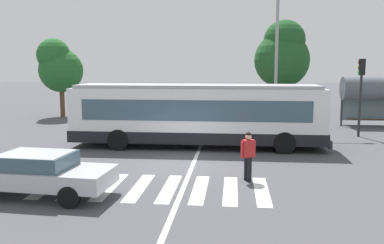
{
  "coord_description": "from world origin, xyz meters",
  "views": [
    {
      "loc": [
        2.1,
        -16.27,
        4.01
      ],
      "look_at": [
        0.13,
        3.22,
        1.3
      ],
      "focal_mm": 38.84,
      "sensor_mm": 36.0,
      "label": 1
    }
  ],
  "objects_px": {
    "twin_arm_street_lamp": "(277,31)",
    "parked_car_white": "(280,107)",
    "city_transit_bus": "(197,115)",
    "foreground_sedan": "(38,172)",
    "traffic_light_far_corner": "(361,84)",
    "bus_stop_shelter": "(375,89)",
    "background_tree_right": "(283,54)",
    "parked_car_red": "(245,106)",
    "parked_car_charcoal": "(210,106)",
    "background_tree_left": "(59,66)",
    "pedestrian_crossing_street": "(248,154)",
    "parked_car_champagne": "(179,106)"
  },
  "relations": [
    {
      "from": "pedestrian_crossing_street",
      "to": "parked_car_charcoal",
      "type": "xyz_separation_m",
      "value": [
        -2.39,
        18.66,
        -0.2
      ]
    },
    {
      "from": "city_transit_bus",
      "to": "parked_car_white",
      "type": "xyz_separation_m",
      "value": [
        5.34,
        12.36,
        -0.82
      ]
    },
    {
      "from": "traffic_light_far_corner",
      "to": "bus_stop_shelter",
      "type": "bearing_deg",
      "value": 63.21
    },
    {
      "from": "pedestrian_crossing_street",
      "to": "parked_car_red",
      "type": "xyz_separation_m",
      "value": [
        0.34,
        18.46,
        -0.2
      ]
    },
    {
      "from": "parked_car_champagne",
      "to": "traffic_light_far_corner",
      "type": "distance_m",
      "value": 14.59
    },
    {
      "from": "twin_arm_street_lamp",
      "to": "parked_car_white",
      "type": "bearing_deg",
      "value": 79.99
    },
    {
      "from": "bus_stop_shelter",
      "to": "parked_car_white",
      "type": "bearing_deg",
      "value": 141.62
    },
    {
      "from": "pedestrian_crossing_street",
      "to": "parked_car_red",
      "type": "relative_size",
      "value": 0.38
    },
    {
      "from": "parked_car_charcoal",
      "to": "background_tree_left",
      "type": "bearing_deg",
      "value": -170.47
    },
    {
      "from": "foreground_sedan",
      "to": "traffic_light_far_corner",
      "type": "relative_size",
      "value": 1.07
    },
    {
      "from": "background_tree_right",
      "to": "bus_stop_shelter",
      "type": "bearing_deg",
      "value": -61.83
    },
    {
      "from": "foreground_sedan",
      "to": "parked_car_red",
      "type": "height_order",
      "value": "same"
    },
    {
      "from": "city_transit_bus",
      "to": "pedestrian_crossing_street",
      "type": "xyz_separation_m",
      "value": [
        2.28,
        -5.82,
        -0.62
      ]
    },
    {
      "from": "pedestrian_crossing_street",
      "to": "parked_car_white",
      "type": "xyz_separation_m",
      "value": [
        3.06,
        18.18,
        -0.2
      ]
    },
    {
      "from": "parked_car_red",
      "to": "parked_car_charcoal",
      "type": "bearing_deg",
      "value": 175.95
    },
    {
      "from": "foreground_sedan",
      "to": "background_tree_right",
      "type": "xyz_separation_m",
      "value": [
        10.09,
        25.36,
        4.13
      ]
    },
    {
      "from": "foreground_sedan",
      "to": "traffic_light_far_corner",
      "type": "xyz_separation_m",
      "value": [
        12.91,
        12.05,
        2.16
      ]
    },
    {
      "from": "city_transit_bus",
      "to": "parked_car_red",
      "type": "relative_size",
      "value": 2.68
    },
    {
      "from": "city_transit_bus",
      "to": "foreground_sedan",
      "type": "xyz_separation_m",
      "value": [
        -4.15,
        -8.18,
        -0.82
      ]
    },
    {
      "from": "city_transit_bus",
      "to": "traffic_light_far_corner",
      "type": "relative_size",
      "value": 2.83
    },
    {
      "from": "traffic_light_far_corner",
      "to": "twin_arm_street_lamp",
      "type": "xyz_separation_m",
      "value": [
        -4.33,
        3.36,
        3.18
      ]
    },
    {
      "from": "parked_car_white",
      "to": "background_tree_right",
      "type": "relative_size",
      "value": 0.59
    },
    {
      "from": "foreground_sedan",
      "to": "pedestrian_crossing_street",
      "type": "bearing_deg",
      "value": 20.16
    },
    {
      "from": "parked_car_charcoal",
      "to": "parked_car_white",
      "type": "distance_m",
      "value": 5.47
    },
    {
      "from": "bus_stop_shelter",
      "to": "twin_arm_street_lamp",
      "type": "xyz_separation_m",
      "value": [
        -6.42,
        -0.78,
        3.69
      ]
    },
    {
      "from": "parked_car_champagne",
      "to": "twin_arm_street_lamp",
      "type": "xyz_separation_m",
      "value": [
        7.03,
        -5.54,
        5.34
      ]
    },
    {
      "from": "foreground_sedan",
      "to": "background_tree_right",
      "type": "distance_m",
      "value": 27.6
    },
    {
      "from": "parked_car_champagne",
      "to": "background_tree_left",
      "type": "bearing_deg",
      "value": -168.36
    },
    {
      "from": "bus_stop_shelter",
      "to": "background_tree_right",
      "type": "bearing_deg",
      "value": 118.17
    },
    {
      "from": "pedestrian_crossing_street",
      "to": "bus_stop_shelter",
      "type": "height_order",
      "value": "bus_stop_shelter"
    },
    {
      "from": "city_transit_bus",
      "to": "parked_car_white",
      "type": "bearing_deg",
      "value": 66.63
    },
    {
      "from": "bus_stop_shelter",
      "to": "city_transit_bus",
      "type": "bearing_deg",
      "value": -143.59
    },
    {
      "from": "city_transit_bus",
      "to": "parked_car_white",
      "type": "distance_m",
      "value": 13.49
    },
    {
      "from": "foreground_sedan",
      "to": "bus_stop_shelter",
      "type": "bearing_deg",
      "value": 47.17
    },
    {
      "from": "parked_car_charcoal",
      "to": "parked_car_red",
      "type": "bearing_deg",
      "value": -4.05
    },
    {
      "from": "parked_car_red",
      "to": "background_tree_right",
      "type": "distance_m",
      "value": 6.97
    },
    {
      "from": "foreground_sedan",
      "to": "twin_arm_street_lamp",
      "type": "relative_size",
      "value": 0.46
    },
    {
      "from": "foreground_sedan",
      "to": "background_tree_left",
      "type": "height_order",
      "value": "background_tree_left"
    },
    {
      "from": "background_tree_right",
      "to": "city_transit_bus",
      "type": "bearing_deg",
      "value": -109.07
    },
    {
      "from": "foreground_sedan",
      "to": "background_tree_left",
      "type": "relative_size",
      "value": 0.77
    },
    {
      "from": "parked_car_champagne",
      "to": "parked_car_charcoal",
      "type": "distance_m",
      "value": 2.49
    },
    {
      "from": "background_tree_left",
      "to": "pedestrian_crossing_street",
      "type": "bearing_deg",
      "value": -50.23
    },
    {
      "from": "parked_car_red",
      "to": "city_transit_bus",
      "type": "bearing_deg",
      "value": -101.74
    },
    {
      "from": "bus_stop_shelter",
      "to": "background_tree_left",
      "type": "bearing_deg",
      "value": 172.64
    },
    {
      "from": "foreground_sedan",
      "to": "traffic_light_far_corner",
      "type": "distance_m",
      "value": 17.79
    },
    {
      "from": "parked_car_charcoal",
      "to": "background_tree_right",
      "type": "xyz_separation_m",
      "value": [
        6.04,
        4.34,
        4.13
      ]
    },
    {
      "from": "foreground_sedan",
      "to": "city_transit_bus",
      "type": "bearing_deg",
      "value": 63.09
    },
    {
      "from": "foreground_sedan",
      "to": "parked_car_champagne",
      "type": "height_order",
      "value": "same"
    },
    {
      "from": "parked_car_champagne",
      "to": "background_tree_right",
      "type": "distance_m",
      "value": 10.45
    },
    {
      "from": "twin_arm_street_lamp",
      "to": "background_tree_right",
      "type": "bearing_deg",
      "value": 81.42
    }
  ]
}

